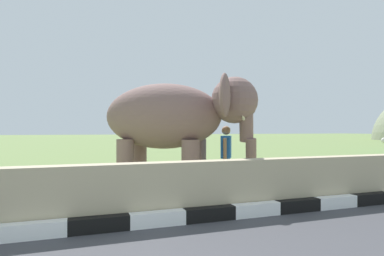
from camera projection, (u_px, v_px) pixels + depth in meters
striped_curb at (67, 228)px, 4.73m from camera, size 16.20×0.20×0.24m
barrier_parapet at (208, 188)px, 5.80m from camera, size 28.00×0.36×1.00m
elephant at (176, 118)px, 8.36m from camera, size 3.95×3.53×2.87m
person_handler at (226, 154)px, 8.42m from camera, size 0.42×0.61×1.66m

